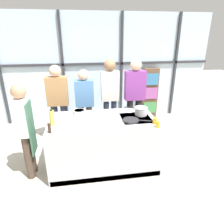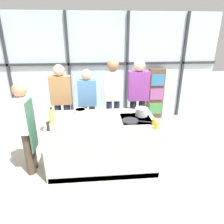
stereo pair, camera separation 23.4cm
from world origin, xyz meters
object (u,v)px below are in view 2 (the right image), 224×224
Objects in this scene: pepper_grinder at (48,126)px; juice_glass_near at (157,126)px; spectator_center_left at (88,100)px; spectator_far_right at (138,94)px; spectator_far_left at (61,99)px; frying_pan at (131,121)px; spectator_center_right at (113,93)px; chef at (26,124)px; mixing_bowl at (80,111)px; oil_bottle at (52,116)px; juice_glass_far at (154,122)px; white_plate at (76,116)px; saucepan at (141,112)px.

juice_glass_near is at bearing -2.60° from pepper_grinder.
spectator_center_left is 0.89× the size of spectator_far_right.
spectator_far_left is 1.75m from frying_pan.
frying_pan is at bearing 99.89° from spectator_center_right.
mixing_bowl is (0.85, 0.53, -0.00)m from chef.
spectator_center_right reaches higher than spectator_far_left.
spectator_center_left is 5.70× the size of oil_bottle.
chef is 0.89× the size of spectator_center_right.
chef reaches higher than mixing_bowl.
juice_glass_far is at bearing 130.58° from spectator_center_left.
pepper_grinder reaches higher than white_plate.
saucepan is 1.62× the size of white_plate.
spectator_center_right reaches higher than juice_glass_far.
spectator_center_left is 3.28× the size of frying_pan.
white_plate is at bearing 54.41° from pepper_grinder.
spectator_far_left is 2.13m from juice_glass_far.
saucepan is at bearing 82.14° from spectator_far_right.
oil_bottle is at bearing 98.22° from chef.
spectator_center_right is (1.54, 1.15, 0.14)m from chef.
chef is at bearing -179.91° from frying_pan.
frying_pan is at bearing 90.09° from chef.
chef is 0.94× the size of spectator_far_left.
frying_pan is 1.35m from pepper_grinder.
white_plate is at bearing 154.78° from juice_glass_near.
frying_pan is 1.03m from mixing_bowl.
spectator_center_left reaches higher than juice_glass_near.
oil_bottle is 1.53× the size of pepper_grinder.
saucepan is (1.56, -0.89, -0.01)m from spectator_far_left.
spectator_center_right reaches higher than spectator_center_left.
spectator_far_right is at bearing 89.73° from juice_glass_far.
frying_pan is at bearing 140.01° from juice_glass_near.
spectator_far_left is at bearing 139.10° from frying_pan.
spectator_center_right is 1.55m from juice_glass_near.
mixing_bowl is (-1.12, 0.27, -0.05)m from saucepan.
spectator_far_left reaches higher than saucepan.
pepper_grinder is (-0.57, -1.37, 0.05)m from spectator_center_left.
white_plate is (0.38, -0.83, -0.08)m from spectator_far_left.
pepper_grinder is (-1.13, -1.37, -0.09)m from spectator_center_right.
spectator_far_left is at bearing 150.24° from saucepan.
juice_glass_near is 0.14m from juice_glass_far.
chef is 2.10m from juice_glass_far.
spectator_far_right is 1.31m from juice_glass_far.
spectator_center_right is (0.56, 0.00, 0.15)m from spectator_center_left.
oil_bottle reaches higher than saucepan.
spectator_center_right is 1.01× the size of spectator_far_right.
spectator_center_left is at bearing 130.58° from juice_glass_far.
oil_bottle is (-0.44, -0.47, 0.10)m from mixing_bowl.
spectator_center_left is at bearing 77.65° from white_plate.
spectator_far_right is at bearing 118.73° from chef.
spectator_far_right is 17.29× the size of juice_glass_far.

